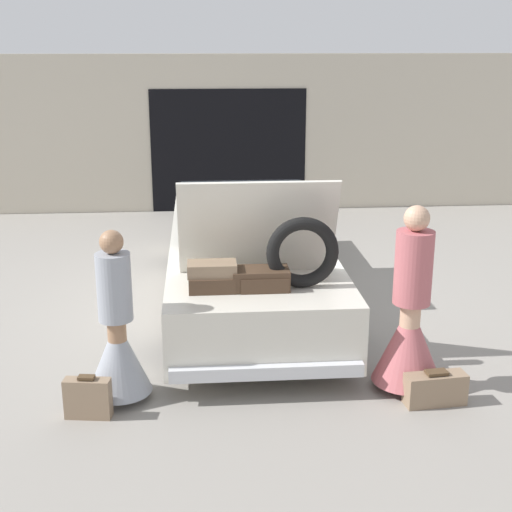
% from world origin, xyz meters
% --- Properties ---
extents(ground_plane, '(40.00, 40.00, 0.00)m').
position_xyz_m(ground_plane, '(0.00, 0.00, 0.00)').
color(ground_plane, gray).
extents(garage_wall_back, '(12.00, 0.14, 2.80)m').
position_xyz_m(garage_wall_back, '(0.00, 4.83, 1.39)').
color(garage_wall_back, beige).
rests_on(garage_wall_back, ground_plane).
extents(car, '(1.82, 5.11, 1.81)m').
position_xyz_m(car, '(0.00, -0.01, 0.59)').
color(car, silver).
rests_on(car, ground_plane).
extents(person_left, '(0.56, 0.56, 1.54)m').
position_xyz_m(person_left, '(-1.28, -2.39, 0.55)').
color(person_left, '#997051').
rests_on(person_left, ground_plane).
extents(person_right, '(0.63, 0.63, 1.70)m').
position_xyz_m(person_right, '(1.28, -2.41, 0.61)').
color(person_right, tan).
rests_on(person_right, ground_plane).
extents(suitcase_beside_left_person, '(0.40, 0.18, 0.38)m').
position_xyz_m(suitcase_beside_left_person, '(-1.52, -2.70, 0.18)').
color(suitcase_beside_left_person, '#8C7259').
rests_on(suitcase_beside_left_person, ground_plane).
extents(suitcase_beside_right_person, '(0.55, 0.24, 0.31)m').
position_xyz_m(suitcase_beside_right_person, '(1.45, -2.72, 0.14)').
color(suitcase_beside_right_person, '#8C7259').
rests_on(suitcase_beside_right_person, ground_plane).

